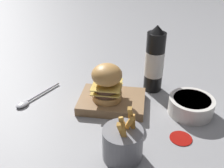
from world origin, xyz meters
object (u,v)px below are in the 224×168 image
at_px(side_bowl, 191,105).
at_px(spoon, 29,101).
at_px(ketchup_bottle, 154,61).
at_px(serving_board, 112,101).
at_px(fries_basket, 123,143).
at_px(burger, 107,82).

xyz_separation_m(side_bowl, spoon, (-0.52, -0.02, -0.02)).
xyz_separation_m(ketchup_bottle, spoon, (-0.40, -0.15, -0.10)).
distance_m(serving_board, ketchup_bottle, 0.20).
relative_size(ketchup_bottle, fries_basket, 1.58).
distance_m(serving_board, side_bowl, 0.24).
height_order(ketchup_bottle, fries_basket, ketchup_bottle).
height_order(burger, ketchup_bottle, ketchup_bottle).
distance_m(ketchup_bottle, spoon, 0.44).
relative_size(side_bowl, spoon, 0.78).
height_order(serving_board, ketchup_bottle, ketchup_bottle).
distance_m(ketchup_bottle, fries_basket, 0.35).
relative_size(burger, fries_basket, 0.79).
xyz_separation_m(burger, ketchup_bottle, (0.14, 0.13, 0.02)).
distance_m(fries_basket, spoon, 0.38).
relative_size(fries_basket, spoon, 0.85).
bearing_deg(fries_basket, serving_board, 105.19).
distance_m(serving_board, fries_basket, 0.23).
distance_m(ketchup_bottle, side_bowl, 0.19).
bearing_deg(side_bowl, spoon, -177.91).
relative_size(serving_board, side_bowl, 1.51).
bearing_deg(ketchup_bottle, spoon, -159.98).
relative_size(burger, side_bowl, 0.86).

